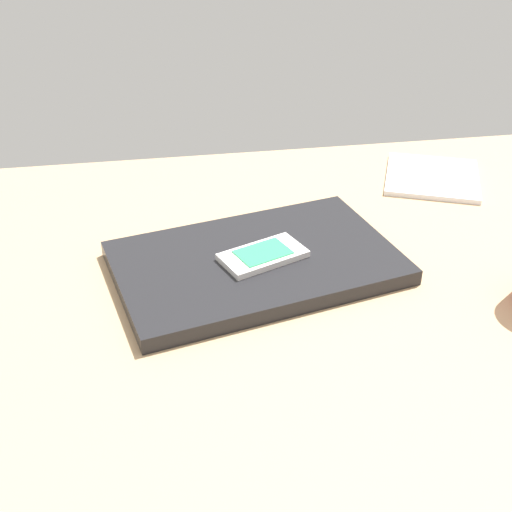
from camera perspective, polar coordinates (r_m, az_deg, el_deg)
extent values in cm
cube|color=tan|center=(80.92, 2.25, -3.08)|extent=(120.00, 80.00, 3.00)
cube|color=black|center=(81.61, 0.00, -0.59)|extent=(38.30, 28.50, 2.01)
cube|color=silver|center=(80.40, 0.61, 0.05)|extent=(11.63, 8.98, 0.82)
cube|color=#33A566|center=(80.15, 0.61, 0.34)|extent=(7.54, 6.39, 0.14)
cube|color=white|center=(108.63, 15.10, 6.65)|extent=(18.95, 19.40, 0.80)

